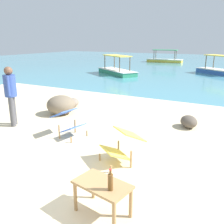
% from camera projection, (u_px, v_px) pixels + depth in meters
% --- Properties ---
extents(sand_beach, '(18.00, 14.00, 0.04)m').
position_uv_depth(sand_beach, '(48.00, 199.00, 3.78)').
color(sand_beach, beige).
rests_on(sand_beach, ground).
extents(water_surface, '(60.00, 36.00, 0.03)m').
position_uv_depth(water_surface, '(218.00, 66.00, 22.33)').
color(water_surface, teal).
rests_on(water_surface, ground).
extents(low_bench_table, '(0.83, 0.57, 0.47)m').
position_uv_depth(low_bench_table, '(102.00, 189.00, 3.32)').
color(low_bench_table, '#A37A4C').
rests_on(low_bench_table, sand_beach).
extents(bottle, '(0.07, 0.07, 0.30)m').
position_uv_depth(bottle, '(110.00, 182.00, 3.13)').
color(bottle, brown).
rests_on(bottle, low_bench_table).
extents(deck_chair_near, '(0.88, 0.93, 0.68)m').
position_uv_depth(deck_chair_near, '(122.00, 144.00, 4.75)').
color(deck_chair_near, '#A37A4C').
rests_on(deck_chair_near, sand_beach).
extents(deck_chair_far, '(0.85, 0.66, 0.68)m').
position_uv_depth(deck_chair_far, '(68.00, 121.00, 6.09)').
color(deck_chair_far, '#A37A4C').
rests_on(deck_chair_far, sand_beach).
extents(person_standing, '(0.35, 0.42, 1.62)m').
position_uv_depth(person_standing, '(11.00, 92.00, 6.70)').
color(person_standing, '#4C4C51').
rests_on(person_standing, sand_beach).
extents(shore_rock_large, '(0.65, 0.70, 0.33)m').
position_uv_depth(shore_rock_large, '(189.00, 122.00, 6.74)').
color(shore_rock_large, brown).
rests_on(shore_rock_large, sand_beach).
extents(shore_rock_medium, '(0.56, 0.68, 0.32)m').
position_uv_depth(shore_rock_medium, '(72.00, 103.00, 8.77)').
color(shore_rock_medium, gray).
rests_on(shore_rock_medium, sand_beach).
extents(shore_rock_small, '(1.22, 1.22, 0.60)m').
position_uv_depth(shore_rock_small, '(61.00, 105.00, 7.92)').
color(shore_rock_small, '#756651').
rests_on(shore_rock_small, sand_beach).
extents(boat_blue, '(3.65, 3.08, 1.29)m').
position_uv_depth(boat_blue, '(221.00, 70.00, 17.12)').
color(boat_blue, '#3866B7').
rests_on(boat_blue, water_surface).
extents(boat_green, '(3.69, 3.01, 1.29)m').
position_uv_depth(boat_green, '(117.00, 70.00, 17.17)').
color(boat_green, '#338E66').
rests_on(boat_green, water_surface).
extents(boat_yellow, '(3.74, 1.38, 1.29)m').
position_uv_depth(boat_yellow, '(165.00, 60.00, 26.22)').
color(boat_yellow, gold).
rests_on(boat_yellow, water_surface).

